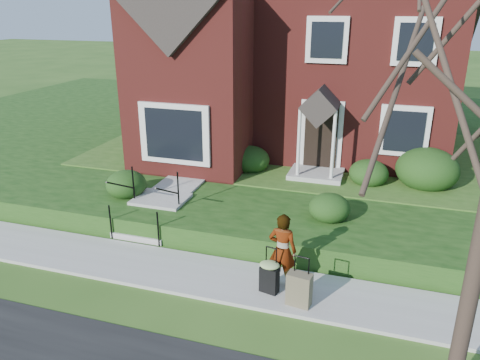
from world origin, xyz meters
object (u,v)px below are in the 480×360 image
at_px(suitcase_black, 269,275).
at_px(suitcase_olive, 299,289).
at_px(woman, 282,250).
at_px(front_steps, 153,211).

height_order(suitcase_black, suitcase_olive, suitcase_olive).
height_order(woman, suitcase_black, woman).
bearing_deg(suitcase_black, front_steps, 163.42).
xyz_separation_m(front_steps, suitcase_black, (3.66, -2.05, -0.01)).
distance_m(front_steps, woman, 4.23).
xyz_separation_m(front_steps, suitcase_olive, (4.31, -2.29, -0.06)).
distance_m(woman, suitcase_black, 0.56).
bearing_deg(suitcase_olive, front_steps, 160.70).
height_order(front_steps, woman, woman).
xyz_separation_m(woman, suitcase_black, (-0.18, -0.32, -0.42)).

